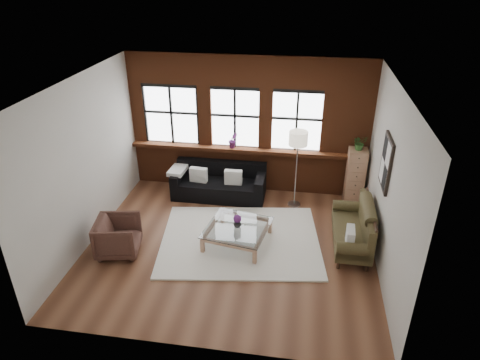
# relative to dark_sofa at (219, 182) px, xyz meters

# --- Properties ---
(floor) EXTENTS (5.50, 5.50, 0.00)m
(floor) POSITION_rel_dark_sofa_xyz_m (0.60, -1.90, -0.39)
(floor) COLOR brown
(floor) RESTS_ON ground
(ceiling) EXTENTS (5.50, 5.50, 0.00)m
(ceiling) POSITION_rel_dark_sofa_xyz_m (0.60, -1.90, 2.81)
(ceiling) COLOR white
(ceiling) RESTS_ON ground
(wall_back) EXTENTS (5.50, 0.00, 5.50)m
(wall_back) POSITION_rel_dark_sofa_xyz_m (0.60, 0.60, 1.21)
(wall_back) COLOR beige
(wall_back) RESTS_ON ground
(wall_front) EXTENTS (5.50, 0.00, 5.50)m
(wall_front) POSITION_rel_dark_sofa_xyz_m (0.60, -4.40, 1.21)
(wall_front) COLOR beige
(wall_front) RESTS_ON ground
(wall_left) EXTENTS (0.00, 5.00, 5.00)m
(wall_left) POSITION_rel_dark_sofa_xyz_m (-2.15, -1.90, 1.21)
(wall_left) COLOR beige
(wall_left) RESTS_ON ground
(wall_right) EXTENTS (0.00, 5.00, 5.00)m
(wall_right) POSITION_rel_dark_sofa_xyz_m (3.35, -1.90, 1.21)
(wall_right) COLOR beige
(wall_right) RESTS_ON ground
(brick_backwall) EXTENTS (5.50, 0.12, 3.20)m
(brick_backwall) POSITION_rel_dark_sofa_xyz_m (0.60, 0.54, 1.21)
(brick_backwall) COLOR brown
(brick_backwall) RESTS_ON floor
(sill_ledge) EXTENTS (5.50, 0.30, 0.08)m
(sill_ledge) POSITION_rel_dark_sofa_xyz_m (0.60, 0.45, 0.65)
(sill_ledge) COLOR brown
(sill_ledge) RESTS_ON brick_backwall
(window_left) EXTENTS (1.38, 0.10, 1.50)m
(window_left) POSITION_rel_dark_sofa_xyz_m (-1.20, 0.55, 1.36)
(window_left) COLOR black
(window_left) RESTS_ON brick_backwall
(window_mid) EXTENTS (1.38, 0.10, 1.50)m
(window_mid) POSITION_rel_dark_sofa_xyz_m (0.30, 0.55, 1.36)
(window_mid) COLOR black
(window_mid) RESTS_ON brick_backwall
(window_right) EXTENTS (1.38, 0.10, 1.50)m
(window_right) POSITION_rel_dark_sofa_xyz_m (1.70, 0.55, 1.36)
(window_right) COLOR black
(window_right) RESTS_ON brick_backwall
(wall_poster) EXTENTS (0.05, 0.74, 0.94)m
(wall_poster) POSITION_rel_dark_sofa_xyz_m (3.32, -1.60, 1.46)
(wall_poster) COLOR black
(wall_poster) RESTS_ON wall_right
(shag_rug) EXTENTS (3.40, 2.84, 0.03)m
(shag_rug) POSITION_rel_dark_sofa_xyz_m (0.76, -1.70, -0.37)
(shag_rug) COLOR white
(shag_rug) RESTS_ON floor
(dark_sofa) EXTENTS (2.13, 0.86, 0.77)m
(dark_sofa) POSITION_rel_dark_sofa_xyz_m (0.00, 0.00, 0.00)
(dark_sofa) COLOR black
(dark_sofa) RESTS_ON floor
(pillow_a) EXTENTS (0.41, 0.18, 0.34)m
(pillow_a) POSITION_rel_dark_sofa_xyz_m (-0.46, -0.10, 0.19)
(pillow_a) COLOR silver
(pillow_a) RESTS_ON dark_sofa
(pillow_b) EXTENTS (0.41, 0.16, 0.34)m
(pillow_b) POSITION_rel_dark_sofa_xyz_m (0.36, -0.10, 0.19)
(pillow_b) COLOR silver
(pillow_b) RESTS_ON dark_sofa
(vintage_settee) EXTENTS (0.75, 1.68, 0.89)m
(vintage_settee) POSITION_rel_dark_sofa_xyz_m (2.90, -1.56, 0.06)
(vintage_settee) COLOR #41381E
(vintage_settee) RESTS_ON floor
(pillow_settee) EXTENTS (0.16, 0.39, 0.34)m
(pillow_settee) POSITION_rel_dark_sofa_xyz_m (2.82, -2.07, 0.18)
(pillow_settee) COLOR silver
(pillow_settee) RESTS_ON vintage_settee
(armchair) EXTENTS (0.91, 0.89, 0.72)m
(armchair) POSITION_rel_dark_sofa_xyz_m (-1.45, -2.41, -0.03)
(armchair) COLOR #452A22
(armchair) RESTS_ON floor
(coffee_table) EXTENTS (1.35, 1.35, 0.39)m
(coffee_table) POSITION_rel_dark_sofa_xyz_m (0.72, -1.79, -0.20)
(coffee_table) COLOR tan
(coffee_table) RESTS_ON shag_rug
(vase) EXTENTS (0.18, 0.18, 0.16)m
(vase) POSITION_rel_dark_sofa_xyz_m (0.72, -1.79, 0.07)
(vase) COLOR #B2B2B2
(vase) RESTS_ON coffee_table
(flowers) EXTENTS (0.16, 0.16, 0.16)m
(flowers) POSITION_rel_dark_sofa_xyz_m (0.72, -1.79, 0.18)
(flowers) COLOR #62256C
(flowers) RESTS_ON vase
(drawer_chest) EXTENTS (0.40, 0.40, 1.31)m
(drawer_chest) POSITION_rel_dark_sofa_xyz_m (3.08, 0.19, 0.27)
(drawer_chest) COLOR tan
(drawer_chest) RESTS_ON floor
(potted_plant_top) EXTENTS (0.37, 0.35, 0.33)m
(potted_plant_top) POSITION_rel_dark_sofa_xyz_m (3.08, 0.19, 1.09)
(potted_plant_top) COLOR #2D5923
(potted_plant_top) RESTS_ON drawer_chest
(floor_lamp) EXTENTS (0.40, 0.40, 1.93)m
(floor_lamp) POSITION_rel_dark_sofa_xyz_m (1.76, -0.13, 0.58)
(floor_lamp) COLOR #A5A5A8
(floor_lamp) RESTS_ON floor
(sill_plant) EXTENTS (0.26, 0.24, 0.38)m
(sill_plant) POSITION_rel_dark_sofa_xyz_m (0.26, 0.42, 0.89)
(sill_plant) COLOR #62256C
(sill_plant) RESTS_ON sill_ledge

